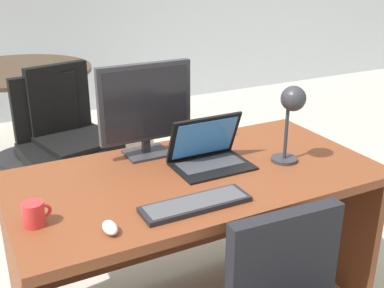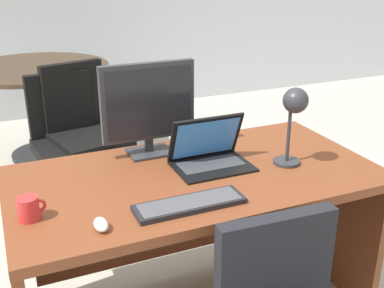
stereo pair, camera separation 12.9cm
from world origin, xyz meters
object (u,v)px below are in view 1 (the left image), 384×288
desk_lamp (292,108)px  meeting_chair_near (58,156)px  desk (192,210)px  coffee_mug (34,214)px  mouse (110,228)px  meeting_chair_far (74,148)px  keyboard (196,204)px  laptop (208,150)px  monitor (145,106)px  meeting_table (18,92)px

desk_lamp → meeting_chair_near: 1.78m
desk → coffee_mug: (-0.70, -0.17, 0.25)m
mouse → meeting_chair_near: bearing=84.8°
coffee_mug → meeting_chair_far: 1.65m
coffee_mug → keyboard: bearing=-14.1°
desk → meeting_chair_near: (-0.33, 1.34, -0.18)m
laptop → meeting_chair_far: bearing=102.5°
monitor → mouse: 0.72m
laptop → mouse: laptop is taller
mouse → meeting_chair_far: bearing=80.9°
keyboard → desk_lamp: desk_lamp is taller
desk_lamp → meeting_table: desk_lamp is taller
meeting_table → meeting_chair_far: meeting_chair_far is taller
laptop → desk_lamp: size_ratio=0.94×
keyboard → mouse: mouse is taller
mouse → coffee_mug: size_ratio=0.85×
desk → monitor: 0.52m
keyboard → mouse: 0.34m
desk → desk_lamp: (0.42, -0.14, 0.46)m
desk_lamp → coffee_mug: 1.13m
desk → desk_lamp: desk_lamp is taller
laptop → mouse: size_ratio=3.91×
laptop → meeting_chair_far: laptop is taller
meeting_chair_far → monitor: bearing=-85.1°
desk → meeting_table: bearing=100.7°
desk → desk_lamp: size_ratio=4.41×
mouse → meeting_table: 2.56m
coffee_mug → meeting_chair_near: meeting_chair_near is taller
meeting_chair_near → monitor: bearing=-78.9°
coffee_mug → meeting_chair_near: bearing=76.3°
monitor → meeting_chair_far: bearing=94.9°
desk_lamp → coffee_mug: (-1.11, -0.03, -0.21)m
keyboard → desk_lamp: (0.56, 0.17, 0.25)m
meeting_chair_far → coffee_mug: bearing=-107.7°
monitor → laptop: 0.34m
coffee_mug → meeting_table: (0.27, 2.39, -0.19)m
desk_lamp → meeting_chair_near: desk_lamp is taller
laptop → keyboard: 0.40m
keyboard → coffee_mug: bearing=165.9°
monitor → meeting_chair_near: monitor is taller
coffee_mug → laptop: bearing=13.3°
desk → meeting_chair_far: (-0.21, 1.36, -0.15)m
desk → keyboard: size_ratio=3.74×
keyboard → meeting_table: meeting_table is taller
desk → meeting_table: (-0.42, 2.23, 0.06)m
keyboard → meeting_chair_near: 1.70m
monitor → meeting_chair_far: 1.27m
meeting_chair_near → keyboard: bearing=-83.5°
mouse → meeting_chair_near: meeting_chair_near is taller
monitor → meeting_table: bearing=98.9°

